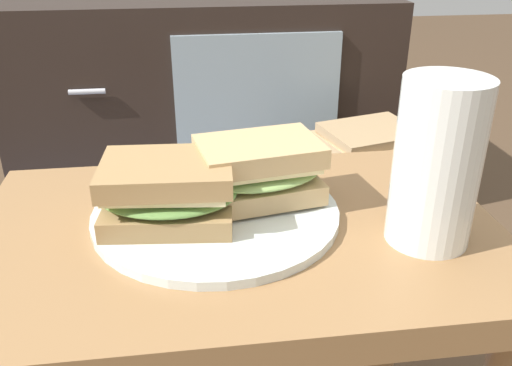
# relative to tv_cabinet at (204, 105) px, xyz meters

# --- Properties ---
(side_table) EXTENTS (0.56, 0.36, 0.46)m
(side_table) POSITION_rel_tv_cabinet_xyz_m (-0.00, -0.95, 0.08)
(side_table) COLOR olive
(side_table) RESTS_ON ground
(tv_cabinet) EXTENTS (0.96, 0.46, 0.58)m
(tv_cabinet) POSITION_rel_tv_cabinet_xyz_m (0.00, 0.00, 0.00)
(tv_cabinet) COLOR black
(tv_cabinet) RESTS_ON ground
(area_rug) EXTENTS (0.92, 0.63, 0.01)m
(area_rug) POSITION_rel_tv_cabinet_xyz_m (-0.24, -0.42, -0.29)
(area_rug) COLOR #384C72
(area_rug) RESTS_ON ground
(plate) EXTENTS (0.27, 0.27, 0.01)m
(plate) POSITION_rel_tv_cabinet_xyz_m (-0.02, -0.92, 0.17)
(plate) COLOR silver
(plate) RESTS_ON side_table
(sandwich_front) EXTENTS (0.15, 0.12, 0.07)m
(sandwich_front) POSITION_rel_tv_cabinet_xyz_m (-0.07, -0.94, 0.21)
(sandwich_front) COLOR #9E7A4C
(sandwich_front) RESTS_ON plate
(sandwich_back) EXTENTS (0.16, 0.12, 0.07)m
(sandwich_back) POSITION_rel_tv_cabinet_xyz_m (0.03, -0.91, 0.22)
(sandwich_back) COLOR tan
(sandwich_back) RESTS_ON plate
(beer_glass) EXTENTS (0.08, 0.08, 0.17)m
(beer_glass) POSITION_rel_tv_cabinet_xyz_m (0.19, -1.00, 0.25)
(beer_glass) COLOR silver
(beer_glass) RESTS_ON side_table
(paper_bag) EXTENTS (0.23, 0.21, 0.37)m
(paper_bag) POSITION_rel_tv_cabinet_xyz_m (0.33, -0.43, -0.11)
(paper_bag) COLOR tan
(paper_bag) RESTS_ON ground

